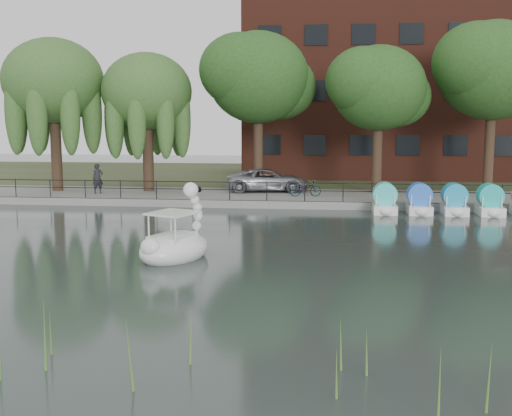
% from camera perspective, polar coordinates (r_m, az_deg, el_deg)
% --- Properties ---
extents(ground_plane, '(120.00, 120.00, 0.00)m').
position_cam_1_polar(ground_plane, '(21.09, -2.62, -4.99)').
color(ground_plane, '#394744').
extents(promenade, '(40.00, 6.00, 0.40)m').
position_cam_1_polar(promenade, '(36.71, 1.40, 0.91)').
color(promenade, gray).
rests_on(promenade, ground_plane).
extents(kerb, '(40.00, 0.25, 0.40)m').
position_cam_1_polar(kerb, '(33.80, 0.94, 0.30)').
color(kerb, gray).
rests_on(kerb, ground_plane).
extents(land_strip, '(60.00, 22.00, 0.36)m').
position_cam_1_polar(land_strip, '(50.59, 2.86, 2.85)').
color(land_strip, '#47512D').
rests_on(land_strip, ground_plane).
extents(railing, '(32.00, 0.05, 1.00)m').
position_cam_1_polar(railing, '(33.88, 0.98, 1.93)').
color(railing, black).
rests_on(railing, promenade).
extents(apartment_building, '(20.00, 10.07, 18.00)m').
position_cam_1_polar(apartment_building, '(50.58, 11.08, 13.12)').
color(apartment_building, '#4C1E16').
rests_on(apartment_building, land_strip).
extents(willow_left, '(5.88, 5.88, 9.01)m').
position_cam_1_polar(willow_left, '(40.29, -17.58, 10.69)').
color(willow_left, '#473323').
rests_on(willow_left, promenade).
extents(willow_mid, '(5.32, 5.32, 8.15)m').
position_cam_1_polar(willow_mid, '(38.84, -9.69, 10.13)').
color(willow_mid, '#473323').
rests_on(willow_mid, promenade).
extents(broadleaf_center, '(6.00, 6.00, 9.25)m').
position_cam_1_polar(broadleaf_center, '(38.59, 0.20, 11.47)').
color(broadleaf_center, '#473323').
rests_on(broadleaf_center, promenade).
extents(broadleaf_right, '(5.40, 5.40, 8.32)m').
position_cam_1_polar(broadleaf_right, '(37.90, 10.87, 10.37)').
color(broadleaf_right, '#473323').
rests_on(broadleaf_right, promenade).
extents(broadleaf_far, '(6.30, 6.30, 9.71)m').
position_cam_1_polar(broadleaf_far, '(39.93, 20.33, 11.35)').
color(broadleaf_far, '#473323').
rests_on(broadleaf_far, promenade).
extents(minivan, '(3.37, 5.91, 1.56)m').
position_cam_1_polar(minivan, '(38.03, 1.05, 2.65)').
color(minivan, gray).
rests_on(minivan, promenade).
extents(bicycle, '(0.84, 1.79, 1.00)m').
position_cam_1_polar(bicycle, '(35.79, 4.41, 1.84)').
color(bicycle, gray).
rests_on(bicycle, promenade).
extents(pedestrian, '(0.86, 0.82, 1.98)m').
position_cam_1_polar(pedestrian, '(38.10, -13.89, 2.74)').
color(pedestrian, black).
rests_on(pedestrian, promenade).
extents(swan_boat, '(2.89, 3.47, 2.52)m').
position_cam_1_polar(swan_boat, '(21.97, -7.18, -3.04)').
color(swan_boat, white).
rests_on(swan_boat, ground_plane).
extents(pedal_boat_row, '(11.35, 1.70, 1.40)m').
position_cam_1_polar(pedal_boat_row, '(33.55, 20.07, 0.45)').
color(pedal_boat_row, white).
rests_on(pedal_boat_row, ground_plane).
extents(reed_bank, '(24.00, 2.40, 1.20)m').
position_cam_1_polar(reed_bank, '(11.62, -0.38, -12.89)').
color(reed_bank, '#669938').
rests_on(reed_bank, ground_plane).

